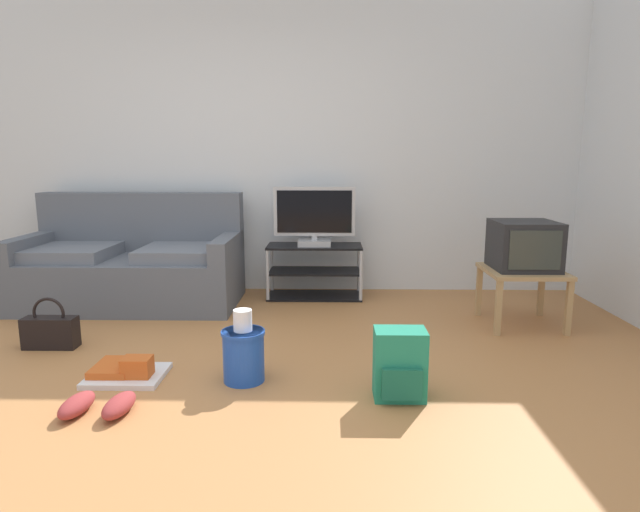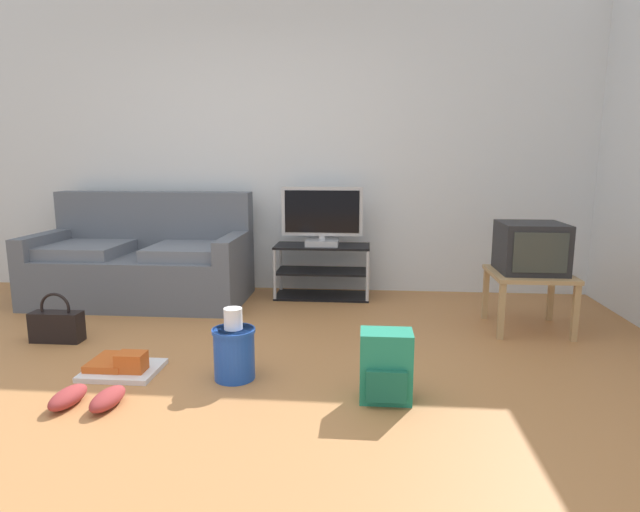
{
  "view_description": "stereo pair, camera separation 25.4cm",
  "coord_description": "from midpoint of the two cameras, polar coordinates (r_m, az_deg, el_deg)",
  "views": [
    {
      "loc": [
        0.7,
        -2.57,
        1.24
      ],
      "look_at": [
        0.63,
        1.11,
        0.56
      ],
      "focal_mm": 29.67,
      "sensor_mm": 36.0,
      "label": 1
    },
    {
      "loc": [
        0.95,
        -2.56,
        1.24
      ],
      "look_at": [
        0.63,
        1.11,
        0.56
      ],
      "focal_mm": 29.67,
      "sensor_mm": 36.0,
      "label": 2
    }
  ],
  "objects": [
    {
      "name": "couch",
      "position": [
        4.89,
        -20.95,
        -0.94
      ],
      "size": [
        1.81,
        0.91,
        0.94
      ],
      "color": "#565B66",
      "rests_on": "ground_plane"
    },
    {
      "name": "cleaning_bucket",
      "position": [
        3.06,
        -10.65,
        -10.12
      ],
      "size": [
        0.25,
        0.25,
        0.42
      ],
      "color": "blue",
      "rests_on": "ground_plane"
    },
    {
      "name": "side_table",
      "position": [
        4.18,
        19.4,
        -2.19
      ],
      "size": [
        0.55,
        0.55,
        0.43
      ],
      "color": "tan",
      "rests_on": "ground_plane"
    },
    {
      "name": "handbag",
      "position": [
        4.02,
        -28.74,
        -7.11
      ],
      "size": [
        0.35,
        0.13,
        0.35
      ],
      "rotation": [
        0.0,
        0.0,
        0.48
      ],
      "color": "black",
      "rests_on": "ground_plane"
    },
    {
      "name": "crt_tv",
      "position": [
        4.16,
        19.53,
        1.1
      ],
      "size": [
        0.44,
        0.45,
        0.36
      ],
      "color": "#232326",
      "rests_on": "side_table"
    },
    {
      "name": "ground_plane",
      "position": [
        2.97,
        -15.77,
        -14.85
      ],
      "size": [
        9.0,
        9.8,
        0.02
      ],
      "primitive_type": "cube",
      "color": "#B27542"
    },
    {
      "name": "backpack",
      "position": [
        2.82,
        6.0,
        -11.62
      ],
      "size": [
        0.27,
        0.25,
        0.37
      ],
      "rotation": [
        0.0,
        0.0,
        -0.29
      ],
      "color": "#238466",
      "rests_on": "ground_plane"
    },
    {
      "name": "tv_stand",
      "position": [
        4.79,
        -2.11,
        -1.66
      ],
      "size": [
        0.85,
        0.38,
        0.48
      ],
      "color": "black",
      "rests_on": "ground_plane"
    },
    {
      "name": "wall_back",
      "position": [
        5.08,
        -8.51,
        11.55
      ],
      "size": [
        9.0,
        0.1,
        2.7
      ],
      "primitive_type": "cube",
      "color": "silver",
      "rests_on": "ground_plane"
    },
    {
      "name": "flat_tv",
      "position": [
        4.69,
        -2.16,
        4.23
      ],
      "size": [
        0.72,
        0.22,
        0.52
      ],
      "color": "#B2B2B7",
      "rests_on": "tv_stand"
    },
    {
      "name": "sneakers_pair",
      "position": [
        2.96,
        -25.2,
        -14.38
      ],
      "size": [
        0.35,
        0.28,
        0.09
      ],
      "color": "#993333",
      "rests_on": "ground_plane"
    },
    {
      "name": "floor_tray",
      "position": [
        3.33,
        -22.32,
        -11.46
      ],
      "size": [
        0.42,
        0.35,
        0.14
      ],
      "color": "silver",
      "rests_on": "ground_plane"
    }
  ]
}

